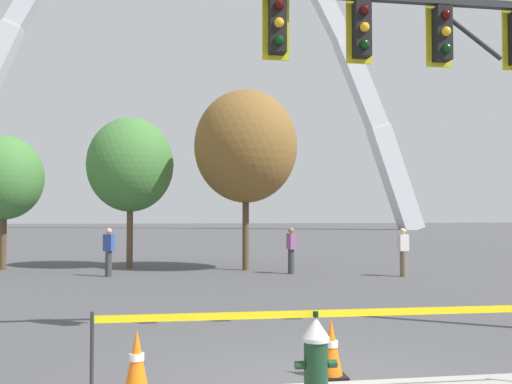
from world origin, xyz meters
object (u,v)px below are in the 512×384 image
object	(u,v)px
monument_arch	(186,61)
pedestrian_walking_right	(109,252)
traffic_cone_by_hydrant	(137,362)
traffic_cone_mid_sidewalk	(331,348)
fire_hydrant	(316,360)
pedestrian_standing_center	(403,252)
traffic_signal_gantry	(466,73)
pedestrian_walking_left	(291,250)

from	to	relation	value
monument_arch	pedestrian_walking_right	bearing A→B (deg)	-94.26
traffic_cone_by_hydrant	traffic_cone_mid_sidewalk	size ratio (longest dim) A/B	1.00
traffic_cone_by_hydrant	traffic_cone_mid_sidewalk	bearing A→B (deg)	6.97
fire_hydrant	traffic_cone_mid_sidewalk	bearing A→B (deg)	64.30
pedestrian_standing_center	monument_arch	bearing A→B (deg)	96.27
fire_hydrant	traffic_cone_mid_sidewalk	distance (m)	1.04
traffic_cone_mid_sidewalk	traffic_signal_gantry	world-z (taller)	traffic_signal_gantry
traffic_cone_mid_sidewalk	pedestrian_standing_center	xyz separation A→B (m)	(5.56, 10.55, 0.46)
pedestrian_standing_center	pedestrian_walking_right	distance (m)	9.69
traffic_cone_mid_sidewalk	pedestrian_walking_left	distance (m)	12.17
pedestrian_walking_left	pedestrian_walking_right	xyz separation A→B (m)	(-6.12, 0.06, 0.00)
traffic_signal_gantry	monument_arch	size ratio (longest dim) A/B	0.13
traffic_cone_by_hydrant	pedestrian_walking_left	xyz separation A→B (m)	(4.49, 12.26, 0.46)
traffic_cone_by_hydrant	pedestrian_walking_left	bearing A→B (deg)	69.89
pedestrian_standing_center	pedestrian_walking_right	size ratio (longest dim) A/B	1.00
fire_hydrant	pedestrian_standing_center	distance (m)	12.97
traffic_cone_mid_sidewalk	fire_hydrant	bearing A→B (deg)	-115.70
pedestrian_walking_left	pedestrian_standing_center	size ratio (longest dim) A/B	1.00
fire_hydrant	pedestrian_walking_left	world-z (taller)	pedestrian_walking_left
fire_hydrant	pedestrian_walking_right	bearing A→B (deg)	105.36
traffic_cone_by_hydrant	traffic_signal_gantry	size ratio (longest dim) A/B	0.09
traffic_cone_mid_sidewalk	traffic_signal_gantry	distance (m)	5.26
pedestrian_walking_left	fire_hydrant	bearing A→B (deg)	-101.21
pedestrian_walking_right	monument_arch	bearing A→B (deg)	85.74
fire_hydrant	pedestrian_walking_right	world-z (taller)	pedestrian_walking_right
monument_arch	pedestrian_walking_left	world-z (taller)	monument_arch
traffic_signal_gantry	pedestrian_walking_left	distance (m)	10.87
monument_arch	pedestrian_walking_left	distance (m)	55.13
pedestrian_walking_right	traffic_cone_by_hydrant	bearing A→B (deg)	-82.47
monument_arch	pedestrian_walking_right	distance (m)	55.16
traffic_cone_mid_sidewalk	pedestrian_walking_right	distance (m)	12.69
traffic_cone_by_hydrant	monument_arch	world-z (taller)	monument_arch
fire_hydrant	traffic_cone_mid_sidewalk	world-z (taller)	fire_hydrant
traffic_cone_by_hydrant	traffic_signal_gantry	world-z (taller)	traffic_signal_gantry
traffic_signal_gantry	traffic_cone_by_hydrant	bearing A→B (deg)	-158.84
traffic_cone_mid_sidewalk	pedestrian_walking_left	xyz separation A→B (m)	(2.11, 11.97, 0.46)
monument_arch	traffic_signal_gantry	bearing A→B (deg)	-87.12
fire_hydrant	pedestrian_walking_left	distance (m)	13.16
traffic_cone_mid_sidewalk	traffic_cone_by_hydrant	bearing A→B (deg)	-173.03
pedestrian_standing_center	pedestrian_walking_right	bearing A→B (deg)	171.22
monument_arch	pedestrian_walking_left	bearing A→B (deg)	-87.40
pedestrian_walking_left	pedestrian_standing_center	world-z (taller)	same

